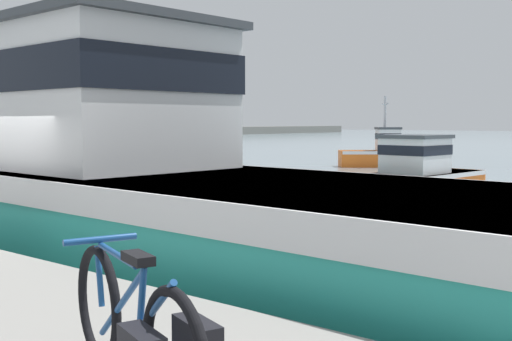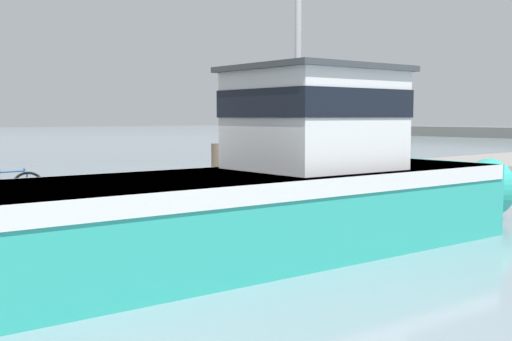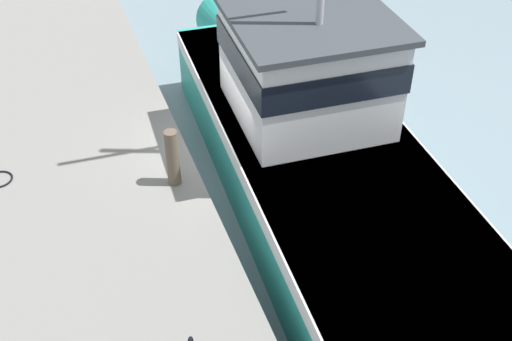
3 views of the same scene
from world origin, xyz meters
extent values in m
plane|color=gray|center=(0.00, 0.00, 0.00)|extent=(320.00, 320.00, 0.00)
cube|color=gray|center=(-3.46, 0.00, 0.49)|extent=(4.82, 80.00, 0.97)
cube|color=teal|center=(1.29, -1.94, 0.86)|extent=(4.11, 12.41, 1.72)
cone|color=teal|center=(1.64, 5.28, 0.86)|extent=(1.73, 2.28, 1.63)
cube|color=white|center=(1.29, -1.94, 1.55)|extent=(4.17, 12.17, 0.34)
cube|color=white|center=(1.37, -0.41, 2.76)|extent=(2.97, 3.17, 2.09)
cube|color=black|center=(1.37, -0.41, 3.13)|extent=(3.03, 3.24, 0.58)
cube|color=#3D4247|center=(1.37, -0.41, 3.87)|extent=(3.21, 3.43, 0.12)
torus|color=black|center=(-2.44, -5.24, 1.33)|extent=(0.29, 0.69, 0.71)
cylinder|color=navy|center=(-2.57, -5.62, 1.42)|extent=(0.26, 0.68, 0.54)
cylinder|color=navy|center=(-2.55, -5.57, 1.69)|extent=(0.22, 0.55, 0.05)
cylinder|color=navy|center=(-2.45, -5.27, 1.50)|extent=(0.07, 0.11, 0.36)
cylinder|color=navy|center=(-2.46, -5.30, 1.73)|extent=(0.43, 0.18, 0.04)
cylinder|color=brown|center=(-1.57, -0.83, 1.58)|extent=(0.26, 0.26, 1.22)
torus|color=black|center=(-4.87, 0.43, 0.99)|extent=(0.55, 0.55, 0.04)
cylinder|color=blue|center=(-3.35, -4.90, 1.06)|extent=(0.07, 0.07, 0.18)
camera|label=1|loc=(-4.78, -8.39, 2.43)|focal=45.00mm
camera|label=2|loc=(11.14, -10.37, 2.86)|focal=45.00mm
camera|label=3|loc=(-3.40, -10.65, 9.06)|focal=45.00mm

